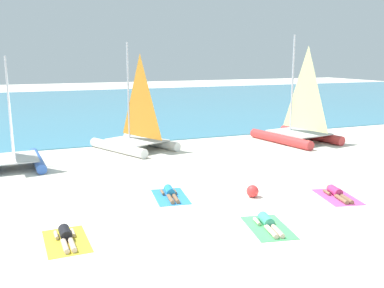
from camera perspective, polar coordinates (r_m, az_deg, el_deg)
name	(u,v)px	position (r m, az deg, el deg)	size (l,w,h in m)	color
ground_plane	(160,151)	(22.61, -4.24, -0.91)	(120.00, 120.00, 0.00)	silver
ocean_water	(89,106)	(44.20, -13.29, 4.92)	(120.00, 40.00, 0.05)	teal
sailboat_red	(298,126)	(25.54, 13.71, 2.26)	(3.65, 5.02, 6.00)	#CC3838
sailboat_blue	(13,152)	(20.59, -22.36, -0.93)	(2.55, 3.82, 4.85)	blue
sailboat_white	(136,134)	(22.97, -7.35, 1.31)	(4.20, 4.97, 5.53)	white
towel_leftmost	(66,241)	(12.31, -16.12, -12.12)	(1.10, 1.90, 0.01)	yellow
sunbather_leftmost	(66,236)	(12.32, -16.19, -11.47)	(0.55, 1.56, 0.30)	black
towel_center_left	(171,197)	(15.34, -2.83, -6.91)	(1.10, 1.90, 0.01)	#338CD8
sunbather_center_left	(170,193)	(15.36, -2.88, -6.39)	(0.63, 1.57, 0.30)	#268CCC
towel_center_right	(268,227)	(12.90, 9.96, -10.72)	(1.10, 1.90, 0.01)	#4CB266
sunbather_center_right	(268,223)	(12.91, 9.87, -10.10)	(0.70, 1.56, 0.30)	#3FB28C
towel_rightmost	(337,197)	(16.12, 18.50, -6.58)	(1.10, 1.90, 0.01)	#D84C99
sunbather_rightmost	(337,193)	(16.14, 18.42, -6.09)	(0.74, 1.56, 0.30)	#D83372
beach_ball	(253,191)	(15.39, 7.93, -6.13)	(0.43, 0.43, 0.43)	red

